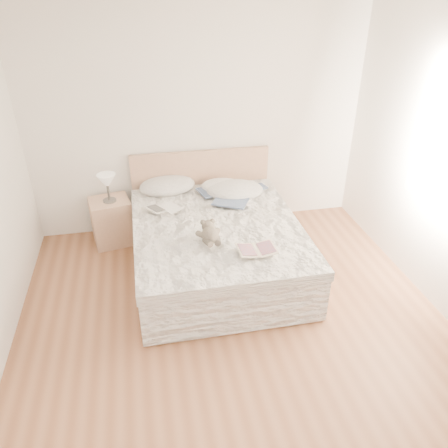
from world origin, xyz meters
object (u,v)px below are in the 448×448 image
(nightstand, at_px, (112,221))
(photo_book, at_px, (163,209))
(table_lamp, at_px, (107,182))
(childrens_book, at_px, (257,250))
(bed, at_px, (216,243))
(teddy_bear, at_px, (210,240))

(nightstand, relative_size, photo_book, 1.71)
(table_lamp, bearing_deg, childrens_book, -46.28)
(photo_book, bearing_deg, nightstand, 108.93)
(table_lamp, bearing_deg, bed, -33.78)
(childrens_book, height_order, teddy_bear, teddy_bear)
(table_lamp, relative_size, photo_book, 1.02)
(table_lamp, xyz_separation_m, childrens_book, (1.38, -1.44, -0.17))
(bed, distance_m, nightstand, 1.36)
(nightstand, height_order, childrens_book, childrens_book)
(bed, relative_size, photo_book, 6.54)
(bed, bearing_deg, teddy_bear, -106.06)
(table_lamp, relative_size, teddy_bear, 1.11)
(table_lamp, xyz_separation_m, photo_book, (0.59, -0.45, -0.17))
(nightstand, xyz_separation_m, table_lamp, (0.01, -0.02, 0.52))
(nightstand, relative_size, table_lamp, 1.67)
(bed, distance_m, teddy_bear, 0.60)
(bed, xyz_separation_m, photo_book, (-0.52, 0.29, 0.32))
(photo_book, height_order, teddy_bear, teddy_bear)
(bed, relative_size, childrens_book, 5.87)
(bed, distance_m, childrens_book, 0.81)
(nightstand, height_order, table_lamp, table_lamp)
(table_lamp, relative_size, childrens_book, 0.92)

